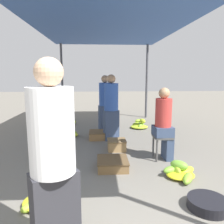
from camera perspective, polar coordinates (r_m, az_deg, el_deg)
The scene contains 17 objects.
canopy_post_back_left at distance 8.12m, azimuth -12.89°, elevation 7.66°, with size 0.08×0.08×2.67m, color #4C4C51.
canopy_post_back_right at distance 8.21m, azimuth 9.05°, elevation 7.80°, with size 0.08×0.08×2.67m, color #4C4C51.
canopy_tarp at distance 4.90m, azimuth -0.75°, elevation 22.72°, with size 3.48×6.87×0.04m, color #33569E.
vendor_foreground at distance 1.88m, azimuth -15.14°, elevation -12.30°, with size 0.50×0.50×1.72m.
stool at distance 4.26m, azimuth 13.01°, elevation -7.23°, with size 0.34×0.34×0.46m.
vendor_seated at distance 4.18m, azimuth 13.48°, elevation -2.63°, with size 0.36×0.36×1.36m.
basin_black at distance 3.06m, azimuth 23.71°, elevation -21.08°, with size 0.48×0.48×0.12m.
banana_pile_left_0 at distance 5.79m, azimuth -10.99°, elevation -5.66°, with size 0.41×0.51×0.24m.
banana_pile_left_1 at distance 2.99m, azimuth -16.94°, elevation -21.04°, with size 0.56×0.50×0.23m.
banana_pile_left_2 at distance 7.22m, azimuth -11.45°, elevation -2.54°, with size 0.59×0.57×0.26m.
banana_pile_right_0 at distance 6.64m, azimuth 7.13°, elevation -3.42°, with size 0.52×0.60×0.30m.
banana_pile_right_1 at distance 3.71m, azimuth 17.46°, elevation -14.64°, with size 0.60×0.64×0.25m.
crate_near at distance 4.71m, azimuth 1.22°, elevation -8.55°, with size 0.39×0.39×0.22m.
crate_mid at distance 5.53m, azimuth -3.36°, elevation -5.99°, with size 0.50×0.50×0.19m.
crate_far at distance 3.84m, azimuth 0.15°, elevation -13.33°, with size 0.52×0.52×0.17m.
shopper_walking_mid at distance 5.26m, azimuth -0.22°, elevation 1.41°, with size 0.42×0.42×1.60m.
shopper_walking_far at distance 6.15m, azimuth -1.83°, elevation 2.52°, with size 0.42×0.42×1.58m.
Camera 1 is at (-0.23, -1.24, 1.58)m, focal length 35.00 mm.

